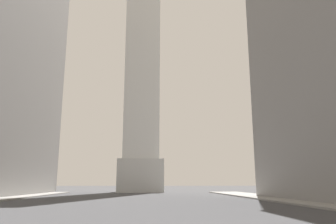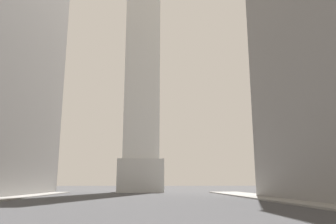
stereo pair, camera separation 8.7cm
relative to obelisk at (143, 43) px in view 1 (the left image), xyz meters
name	(u,v)px [view 1 (the left image)]	position (x,y,z in m)	size (l,w,h in m)	color
obelisk	(143,43)	(0.00, 0.00, 0.00)	(8.31, 8.31, 62.33)	silver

